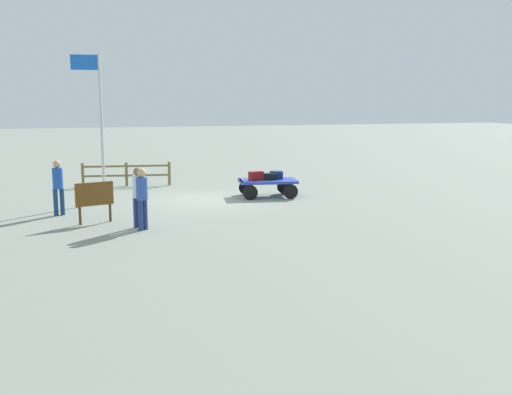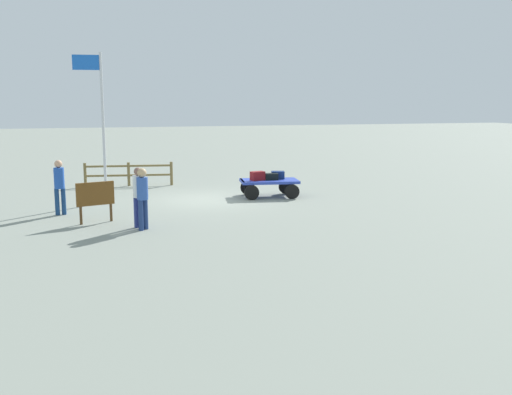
% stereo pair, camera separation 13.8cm
% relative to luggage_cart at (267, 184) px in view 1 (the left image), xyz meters
% --- Properties ---
extents(ground_plane, '(120.00, 120.00, 0.00)m').
position_rel_luggage_cart_xyz_m(ground_plane, '(2.37, -0.01, -0.48)').
color(ground_plane, gray).
extents(luggage_cart, '(2.30, 1.64, 0.65)m').
position_rel_luggage_cart_xyz_m(luggage_cart, '(0.00, 0.00, 0.00)').
color(luggage_cart, '#2C44B5').
rests_on(luggage_cart, ground).
extents(suitcase_tan, '(0.56, 0.48, 0.29)m').
position_rel_luggage_cart_xyz_m(suitcase_tan, '(-0.43, -0.21, 0.31)').
color(suitcase_tan, navy).
rests_on(suitcase_tan, luggage_cart).
extents(suitcase_dark, '(0.52, 0.39, 0.24)m').
position_rel_luggage_cart_xyz_m(suitcase_dark, '(-0.12, 0.00, 0.28)').
color(suitcase_dark, black).
rests_on(suitcase_dark, luggage_cart).
extents(suitcase_olive, '(0.57, 0.41, 0.33)m').
position_rel_luggage_cart_xyz_m(suitcase_olive, '(0.44, 0.01, 0.33)').
color(suitcase_olive, maroon).
rests_on(suitcase_olive, luggage_cart).
extents(worker_lead, '(0.44, 0.44, 1.75)m').
position_rel_luggage_cart_xyz_m(worker_lead, '(5.12, 4.46, 0.54)').
color(worker_lead, navy).
rests_on(worker_lead, ground).
extents(worker_trailing, '(0.43, 0.43, 1.74)m').
position_rel_luggage_cart_xyz_m(worker_trailing, '(5.20, 4.18, 0.51)').
color(worker_trailing, navy).
rests_on(worker_trailing, ground).
extents(worker_supervisor, '(0.37, 0.37, 1.75)m').
position_rel_luggage_cart_xyz_m(worker_supervisor, '(7.44, 1.50, 0.53)').
color(worker_supervisor, navy).
rests_on(worker_supervisor, ground).
extents(flagpole, '(0.99, 0.10, 5.25)m').
position_rel_luggage_cart_xyz_m(flagpole, '(6.06, -0.48, 2.61)').
color(flagpole, silver).
rests_on(flagpole, ground).
extents(signboard, '(1.11, 0.37, 1.23)m').
position_rel_luggage_cart_xyz_m(signboard, '(6.37, 3.09, 0.32)').
color(signboard, '#4C3319').
rests_on(signboard, ground).
extents(wooden_fence, '(3.69, 0.63, 1.00)m').
position_rel_luggage_cart_xyz_m(wooden_fence, '(4.87, -4.40, 0.10)').
color(wooden_fence, brown).
rests_on(wooden_fence, ground).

